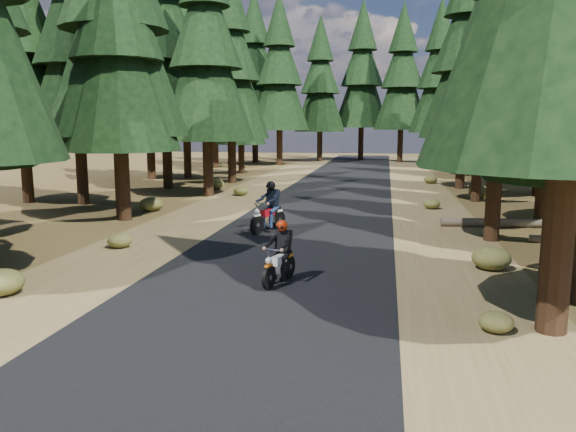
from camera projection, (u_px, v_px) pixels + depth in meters
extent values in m
plane|color=#483719|center=(278.00, 267.00, 14.55)|extent=(120.00, 120.00, 0.00)
cube|color=black|center=(305.00, 231.00, 19.41)|extent=(6.00, 100.00, 0.01)
cube|color=brown|center=(179.00, 227.00, 20.19)|extent=(3.20, 100.00, 0.01)
cube|color=brown|center=(442.00, 236.00, 18.63)|extent=(3.20, 100.00, 0.01)
cylinder|color=black|center=(563.00, 168.00, 9.52)|extent=(0.53, 0.53, 5.85)
cylinder|color=black|center=(122.00, 151.00, 21.36)|extent=(0.51, 0.51, 5.34)
cone|color=black|center=(117.00, 60.00, 20.82)|extent=(4.54, 4.54, 6.68)
cylinder|color=black|center=(495.00, 170.00, 17.51)|extent=(0.48, 0.48, 4.52)
cone|color=black|center=(501.00, 77.00, 17.06)|extent=(3.84, 3.84, 5.65)
cone|color=black|center=(505.00, 7.00, 16.74)|extent=(2.94, 2.94, 4.07)
cylinder|color=black|center=(120.00, 136.00, 22.12)|extent=(0.56, 0.56, 6.43)
cone|color=black|center=(115.00, 30.00, 21.47)|extent=(5.46, 5.46, 8.03)
cylinder|color=black|center=(547.00, 146.00, 19.86)|extent=(0.53, 0.53, 5.84)
cone|color=black|center=(555.00, 39.00, 19.28)|extent=(4.96, 4.96, 7.30)
cylinder|color=black|center=(80.00, 144.00, 25.65)|extent=(0.52, 0.52, 5.56)
cone|color=black|center=(76.00, 66.00, 25.10)|extent=(4.73, 4.73, 6.95)
cone|color=black|center=(72.00, 7.00, 24.70)|extent=(3.62, 3.62, 5.01)
cylinder|color=black|center=(207.00, 140.00, 28.68)|extent=(0.53, 0.53, 5.72)
cone|color=black|center=(206.00, 69.00, 28.11)|extent=(4.86, 4.86, 7.15)
cone|color=black|center=(205.00, 15.00, 27.69)|extent=(3.72, 3.72, 5.15)
cylinder|color=black|center=(478.00, 154.00, 26.68)|extent=(0.48, 0.48, 4.51)
cone|color=black|center=(481.00, 94.00, 26.23)|extent=(3.83, 3.83, 5.64)
cone|color=black|center=(483.00, 49.00, 25.90)|extent=(2.93, 2.93, 4.06)
cone|color=black|center=(486.00, 3.00, 25.58)|extent=(2.03, 2.03, 3.38)
cylinder|color=black|center=(166.00, 133.00, 32.08)|extent=(0.55, 0.55, 6.37)
cone|color=black|center=(164.00, 61.00, 31.44)|extent=(5.41, 5.41, 7.96)
cone|color=black|center=(162.00, 8.00, 30.99)|extent=(4.14, 4.14, 5.73)
cylinder|color=black|center=(542.00, 133.00, 28.59)|extent=(0.56, 0.56, 6.47)
cone|color=black|center=(548.00, 51.00, 27.94)|extent=(5.50, 5.50, 8.09)
cylinder|color=black|center=(232.00, 138.00, 35.47)|extent=(0.53, 0.53, 5.64)
cone|color=black|center=(231.00, 81.00, 34.90)|extent=(4.79, 4.79, 7.05)
cone|color=black|center=(230.00, 39.00, 34.50)|extent=(3.67, 3.67, 5.08)
cylinder|color=black|center=(462.00, 138.00, 32.09)|extent=(0.53, 0.53, 5.83)
cone|color=black|center=(465.00, 72.00, 31.51)|extent=(4.95, 4.95, 7.29)
cone|color=black|center=(468.00, 24.00, 31.09)|extent=(3.79, 3.79, 5.25)
cylinder|color=black|center=(187.00, 139.00, 38.54)|extent=(0.52, 0.52, 5.45)
cone|color=black|center=(185.00, 88.00, 37.99)|extent=(4.63, 4.63, 6.81)
cone|color=black|center=(184.00, 51.00, 37.60)|extent=(3.54, 3.54, 4.90)
cone|color=black|center=(183.00, 12.00, 37.21)|extent=(2.45, 2.45, 4.09)
cylinder|color=black|center=(527.00, 146.00, 35.70)|extent=(0.48, 0.48, 4.61)
cone|color=black|center=(530.00, 100.00, 35.24)|extent=(3.92, 3.92, 5.77)
cone|color=black|center=(533.00, 66.00, 34.91)|extent=(3.00, 3.00, 4.15)
cone|color=black|center=(535.00, 31.00, 34.57)|extent=(2.08, 2.08, 3.46)
cylinder|color=black|center=(241.00, 144.00, 42.27)|extent=(0.48, 0.48, 4.42)
cone|color=black|center=(241.00, 107.00, 41.83)|extent=(3.76, 3.76, 5.52)
cone|color=black|center=(240.00, 80.00, 41.51)|extent=(2.87, 2.87, 3.98)
cone|color=black|center=(240.00, 52.00, 41.19)|extent=(1.99, 1.99, 3.31)
cylinder|color=black|center=(467.00, 136.00, 40.29)|extent=(0.53, 0.53, 5.76)
cone|color=black|center=(469.00, 84.00, 39.72)|extent=(4.90, 4.90, 7.21)
cone|color=black|center=(471.00, 47.00, 39.30)|extent=(3.75, 3.75, 5.19)
cone|color=black|center=(473.00, 8.00, 38.88)|extent=(2.59, 2.59, 4.32)
cylinder|color=black|center=(215.00, 140.00, 48.04)|extent=(0.49, 0.49, 4.75)
cone|color=black|center=(215.00, 105.00, 47.56)|extent=(4.04, 4.04, 5.93)
cone|color=black|center=(214.00, 79.00, 47.22)|extent=(3.09, 3.09, 4.27)
cone|color=black|center=(214.00, 53.00, 46.88)|extent=(2.14, 2.14, 3.56)
cylinder|color=black|center=(523.00, 136.00, 43.08)|extent=(0.53, 0.53, 5.66)
cone|color=black|center=(526.00, 89.00, 42.51)|extent=(4.81, 4.81, 7.07)
cone|color=black|center=(529.00, 54.00, 42.10)|extent=(3.68, 3.68, 5.09)
cone|color=black|center=(531.00, 19.00, 41.70)|extent=(2.55, 2.55, 4.24)
cylinder|color=black|center=(24.00, 139.00, 26.17)|extent=(0.54, 0.54, 6.00)
cone|color=black|center=(18.00, 56.00, 25.57)|extent=(5.10, 5.10, 7.50)
cylinder|color=black|center=(150.00, 132.00, 37.64)|extent=(0.56, 0.56, 6.40)
cone|color=black|center=(148.00, 70.00, 37.00)|extent=(5.44, 5.44, 8.00)
cone|color=black|center=(146.00, 25.00, 36.54)|extent=(4.16, 4.16, 5.76)
cylinder|color=black|center=(545.00, 135.00, 37.14)|extent=(0.54, 0.54, 6.00)
cone|color=black|center=(549.00, 77.00, 36.54)|extent=(5.10, 5.10, 7.50)
cone|color=black|center=(552.00, 34.00, 36.10)|extent=(3.90, 3.90, 5.40)
cylinder|color=black|center=(280.00, 130.00, 51.20)|extent=(0.56, 0.56, 6.40)
cone|color=black|center=(279.00, 85.00, 50.56)|extent=(5.44, 5.44, 8.00)
cone|color=black|center=(279.00, 52.00, 50.10)|extent=(4.16, 4.16, 5.76)
cone|color=black|center=(279.00, 19.00, 49.64)|extent=(2.88, 2.88, 4.80)
cylinder|color=black|center=(437.00, 132.00, 48.85)|extent=(0.54, 0.54, 6.00)
cone|color=black|center=(439.00, 88.00, 48.25)|extent=(5.10, 5.10, 7.50)
cone|color=black|center=(440.00, 56.00, 47.82)|extent=(3.90, 3.90, 5.40)
cone|color=black|center=(442.00, 23.00, 47.39)|extent=(2.70, 2.70, 4.50)
cylinder|color=black|center=(255.00, 128.00, 54.60)|extent=(0.57, 0.57, 6.80)
cone|color=black|center=(255.00, 83.00, 53.92)|extent=(5.78, 5.78, 8.50)
cone|color=black|center=(254.00, 50.00, 53.43)|extent=(4.42, 4.42, 6.12)
cone|color=black|center=(254.00, 16.00, 52.94)|extent=(3.06, 3.06, 5.10)
cylinder|color=black|center=(468.00, 130.00, 51.23)|extent=(0.56, 0.56, 6.40)
cone|color=black|center=(471.00, 85.00, 50.59)|extent=(5.44, 5.44, 8.00)
cone|color=black|center=(472.00, 52.00, 50.12)|extent=(4.16, 4.16, 5.76)
cone|color=black|center=(474.00, 19.00, 49.66)|extent=(2.88, 2.88, 4.80)
cylinder|color=black|center=(320.00, 131.00, 56.56)|extent=(0.54, 0.54, 6.00)
cone|color=black|center=(320.00, 94.00, 55.96)|extent=(5.10, 5.10, 7.50)
cone|color=black|center=(320.00, 66.00, 55.52)|extent=(3.90, 3.90, 5.40)
cone|color=black|center=(321.00, 37.00, 55.09)|extent=(2.70, 2.70, 4.50)
cylinder|color=black|center=(401.00, 130.00, 55.16)|extent=(0.56, 0.56, 6.40)
cone|color=black|center=(402.00, 88.00, 54.52)|extent=(5.44, 5.44, 8.00)
cone|color=black|center=(403.00, 57.00, 54.06)|extent=(4.16, 4.16, 5.76)
cone|color=black|center=(404.00, 26.00, 53.60)|extent=(2.88, 2.88, 4.80)
cylinder|color=black|center=(361.00, 127.00, 58.73)|extent=(0.57, 0.57, 6.80)
cone|color=black|center=(362.00, 86.00, 58.05)|extent=(5.78, 5.78, 8.50)
cone|color=black|center=(363.00, 55.00, 57.56)|extent=(4.42, 4.42, 6.12)
cone|color=black|center=(363.00, 24.00, 57.07)|extent=(3.06, 3.06, 5.10)
cylinder|color=black|center=(213.00, 134.00, 51.31)|extent=(0.52, 0.52, 5.60)
cone|color=black|center=(212.00, 95.00, 50.75)|extent=(4.76, 4.76, 7.00)
cone|color=black|center=(212.00, 67.00, 50.35)|extent=(3.64, 3.64, 5.04)
cone|color=black|center=(211.00, 38.00, 49.95)|extent=(2.52, 2.52, 4.20)
cylinder|color=black|center=(512.00, 133.00, 46.86)|extent=(0.54, 0.54, 6.00)
cone|color=black|center=(515.00, 87.00, 46.26)|extent=(5.10, 5.10, 7.50)
cone|color=black|center=(517.00, 53.00, 45.83)|extent=(3.90, 3.90, 5.40)
cone|color=black|center=(519.00, 19.00, 45.39)|extent=(2.70, 2.70, 4.50)
cylinder|color=#4C4233|center=(519.00, 223.00, 20.14)|extent=(5.51, 0.81, 0.32)
ellipsoid|color=#474C1E|center=(479.00, 192.00, 28.32)|extent=(1.06, 1.06, 0.64)
ellipsoid|color=#474C1E|center=(496.00, 322.00, 9.95)|extent=(0.62, 0.62, 0.37)
ellipsoid|color=#474C1E|center=(120.00, 241.00, 16.79)|extent=(0.72, 0.72, 0.43)
ellipsoid|color=#474C1E|center=(241.00, 191.00, 29.26)|extent=(0.78, 0.78, 0.47)
ellipsoid|color=#474C1E|center=(431.00, 180.00, 35.28)|extent=(0.84, 0.84, 0.50)
ellipsoid|color=#474C1E|center=(432.00, 204.00, 24.57)|extent=(0.73, 0.73, 0.44)
ellipsoid|color=#474C1E|center=(151.00, 204.00, 23.91)|extent=(1.01, 1.01, 0.60)
ellipsoid|color=#474C1E|center=(215.00, 184.00, 32.13)|extent=(1.05, 1.05, 0.63)
ellipsoid|color=#474C1E|center=(1.00, 282.00, 12.09)|extent=(0.95, 0.95, 0.57)
ellipsoid|color=#474C1E|center=(491.00, 258.00, 14.24)|extent=(0.98, 0.98, 0.59)
cube|color=black|center=(279.00, 242.00, 12.83)|extent=(0.37, 0.28, 0.48)
sphere|color=#A72206|center=(279.00, 227.00, 12.78)|extent=(0.33, 0.33, 0.27)
cube|color=black|center=(268.00, 198.00, 19.14)|extent=(0.45, 0.38, 0.56)
sphere|color=black|center=(268.00, 186.00, 19.07)|extent=(0.41, 0.41, 0.31)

